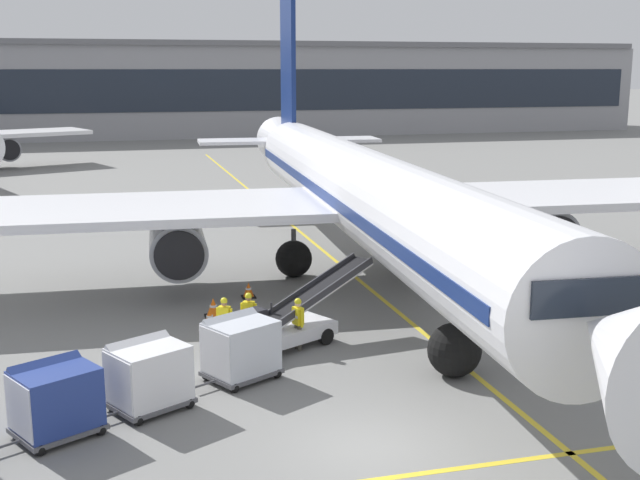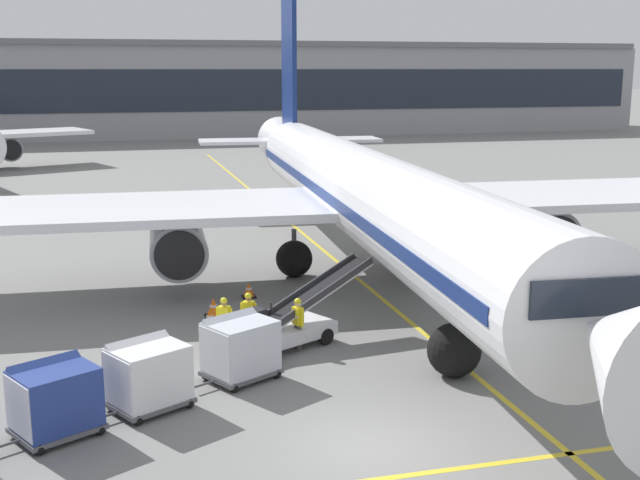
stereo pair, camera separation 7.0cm
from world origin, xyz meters
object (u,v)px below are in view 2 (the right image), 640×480
(parked_airplane, at_px, (360,192))
(ground_crew_by_carts, at_px, (224,319))
(belt_loader, at_px, (290,322))
(safety_cone_wingtip, at_px, (249,290))
(safety_cone_engine_keepout, at_px, (213,308))
(ground_crew_by_loader, at_px, (298,320))
(safety_cone_nose_mark, at_px, (210,318))
(ground_crew_marshaller, at_px, (249,314))
(baggage_cart_third, at_px, (54,398))
(baggage_cart_second, at_px, (147,374))
(baggage_cart_lead, at_px, (240,347))

(parked_airplane, height_order, ground_crew_by_carts, parked_airplane)
(belt_loader, distance_m, safety_cone_wingtip, 6.06)
(safety_cone_engine_keepout, bearing_deg, safety_cone_wingtip, 52.48)
(ground_crew_by_carts, bearing_deg, safety_cone_wingtip, 72.73)
(ground_crew_by_loader, height_order, safety_cone_engine_keepout, ground_crew_by_loader)
(ground_crew_by_loader, xyz_separation_m, safety_cone_wingtip, (-0.51, 6.50, -0.69))
(safety_cone_nose_mark, bearing_deg, ground_crew_marshaller, -63.51)
(baggage_cart_third, relative_size, safety_cone_nose_mark, 4.41)
(baggage_cart_third, bearing_deg, baggage_cart_second, 24.92)
(safety_cone_engine_keepout, bearing_deg, baggage_cart_second, -109.53)
(baggage_cart_third, height_order, safety_cone_nose_mark, baggage_cart_third)
(baggage_cart_second, height_order, ground_crew_by_carts, baggage_cart_second)
(ground_crew_marshaller, distance_m, safety_cone_nose_mark, 2.48)
(baggage_cart_second, height_order, ground_crew_marshaller, baggage_cart_second)
(belt_loader, xyz_separation_m, ground_crew_marshaller, (-1.30, 0.58, 0.19))
(baggage_cart_second, xyz_separation_m, ground_crew_by_loader, (5.01, 3.57, -0.00))
(baggage_cart_second, bearing_deg, safety_cone_wingtip, 65.95)
(safety_cone_engine_keepout, relative_size, safety_cone_wingtip, 1.15)
(baggage_cart_second, relative_size, ground_crew_by_carts, 1.59)
(baggage_cart_lead, relative_size, baggage_cart_third, 1.00)
(baggage_cart_lead, distance_m, safety_cone_wingtip, 8.75)
(baggage_cart_lead, height_order, ground_crew_marshaller, baggage_cart_lead)
(baggage_cart_third, relative_size, ground_crew_by_loader, 1.59)
(parked_airplane, xyz_separation_m, belt_loader, (-4.80, -7.68, -3.06))
(ground_crew_by_loader, height_order, safety_cone_wingtip, ground_crew_by_loader)
(ground_crew_by_loader, distance_m, safety_cone_engine_keepout, 4.86)
(parked_airplane, bearing_deg, safety_cone_nose_mark, -145.25)
(belt_loader, height_order, ground_crew_by_loader, belt_loader)
(ground_crew_by_carts, xyz_separation_m, safety_cone_nose_mark, (-0.19, 2.48, -0.69))
(baggage_cart_lead, height_order, baggage_cart_third, same)
(baggage_cart_second, relative_size, ground_crew_by_loader, 1.59)
(belt_loader, distance_m, safety_cone_nose_mark, 3.63)
(baggage_cart_third, bearing_deg, belt_loader, 35.47)
(baggage_cart_third, height_order, ground_crew_marshaller, baggage_cart_third)
(ground_crew_marshaller, bearing_deg, parked_airplane, 49.30)
(safety_cone_wingtip, bearing_deg, baggage_cart_second, -114.05)
(belt_loader, bearing_deg, parked_airplane, 57.99)
(safety_cone_nose_mark, bearing_deg, ground_crew_by_loader, -51.82)
(ground_crew_by_loader, bearing_deg, safety_cone_nose_mark, 128.18)
(ground_crew_by_loader, xyz_separation_m, safety_cone_engine_keepout, (-2.23, 4.27, -0.65))
(belt_loader, relative_size, safety_cone_nose_mark, 8.62)
(baggage_cart_lead, distance_m, safety_cone_nose_mark, 5.29)
(ground_crew_by_loader, bearing_deg, belt_loader, 106.75)
(baggage_cart_lead, xyz_separation_m, safety_cone_nose_mark, (-0.25, 5.24, -0.70))
(baggage_cart_lead, bearing_deg, baggage_cart_third, -152.85)
(safety_cone_engine_keepout, bearing_deg, parked_airplane, 29.47)
(belt_loader, xyz_separation_m, safety_cone_wingtip, (-0.37, 6.03, -0.50))
(belt_loader, distance_m, baggage_cart_lead, 3.30)
(safety_cone_engine_keepout, height_order, safety_cone_wingtip, safety_cone_engine_keepout)
(ground_crew_by_loader, relative_size, safety_cone_nose_mark, 2.78)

